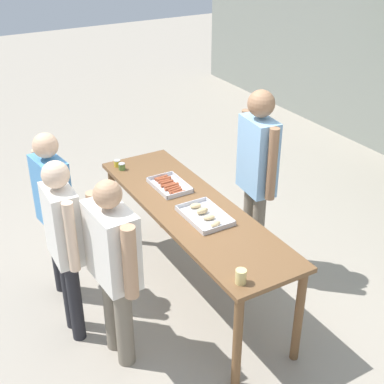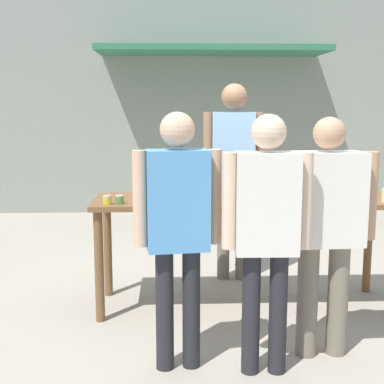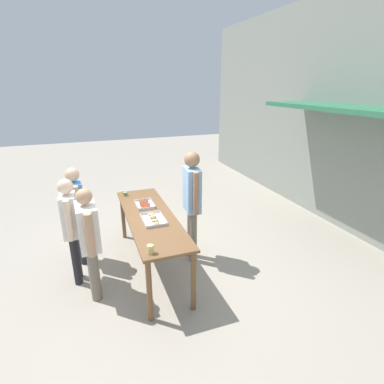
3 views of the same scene
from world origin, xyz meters
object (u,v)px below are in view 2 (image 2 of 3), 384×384
(person_customer_holding_hotdog, at_px, (178,218))
(person_customer_with_cup, at_px, (326,219))
(person_customer_waiting_in_line, at_px, (267,222))
(food_tray_buns, at_px, (269,195))
(food_tray_sausages, at_px, (191,196))
(person_server_behind_table, at_px, (234,163))
(condiment_jar_mustard, at_px, (107,200))
(condiment_jar_ketchup, at_px, (120,200))

(person_customer_holding_hotdog, height_order, person_customer_with_cup, person_customer_holding_hotdog)
(person_customer_waiting_in_line, bearing_deg, food_tray_buns, -99.85)
(food_tray_sausages, bearing_deg, person_customer_waiting_in_line, -70.36)
(food_tray_sausages, xyz_separation_m, person_customer_with_cup, (0.83, -0.91, 0.00))
(food_tray_sausages, relative_size, person_customer_waiting_in_line, 0.26)
(food_tray_buns, relative_size, person_customer_with_cup, 0.30)
(person_server_behind_table, height_order, person_customer_with_cup, person_server_behind_table)
(person_customer_holding_hotdog, height_order, person_customer_waiting_in_line, person_customer_holding_hotdog)
(person_server_behind_table, relative_size, person_customer_with_cup, 1.17)
(person_customer_holding_hotdog, bearing_deg, food_tray_sausages, -103.90)
(condiment_jar_mustard, relative_size, person_customer_waiting_in_line, 0.04)
(food_tray_buns, distance_m, condiment_jar_mustard, 1.30)
(person_customer_with_cup, bearing_deg, condiment_jar_ketchup, -29.16)
(food_tray_buns, bearing_deg, person_customer_with_cup, -77.32)
(food_tray_buns, xyz_separation_m, person_customer_waiting_in_line, (-0.22, -1.14, 0.04))
(condiment_jar_mustard, height_order, person_server_behind_table, person_server_behind_table)
(person_customer_waiting_in_line, bearing_deg, condiment_jar_ketchup, -41.93)
(condiment_jar_ketchup, height_order, person_customer_with_cup, person_customer_with_cup)
(condiment_jar_mustard, height_order, condiment_jar_ketchup, same)
(food_tray_buns, bearing_deg, person_customer_holding_hotdog, -125.59)
(food_tray_sausages, height_order, food_tray_buns, food_tray_buns)
(food_tray_sausages, distance_m, person_server_behind_table, 0.82)
(condiment_jar_ketchup, xyz_separation_m, person_server_behind_table, (0.97, 0.91, 0.18))
(person_server_behind_table, bearing_deg, food_tray_sausages, -115.82)
(food_tray_buns, bearing_deg, food_tray_sausages, -179.80)
(condiment_jar_mustard, relative_size, person_customer_with_cup, 0.04)
(condiment_jar_mustard, bearing_deg, person_customer_with_cup, -24.14)
(food_tray_sausages, relative_size, person_customer_with_cup, 0.27)
(person_server_behind_table, relative_size, person_customer_holding_hotdog, 1.14)
(person_customer_with_cup, bearing_deg, person_customer_holding_hotdog, 5.23)
(condiment_jar_mustard, distance_m, person_customer_with_cup, 1.62)
(condiment_jar_ketchup, height_order, person_server_behind_table, person_server_behind_table)
(food_tray_buns, height_order, person_customer_holding_hotdog, person_customer_holding_hotdog)
(condiment_jar_ketchup, bearing_deg, food_tray_buns, 11.36)
(condiment_jar_mustard, height_order, person_customer_holding_hotdog, person_customer_holding_hotdog)
(person_customer_holding_hotdog, bearing_deg, food_tray_buns, -132.66)
(condiment_jar_ketchup, height_order, person_customer_holding_hotdog, person_customer_holding_hotdog)
(person_customer_holding_hotdog, bearing_deg, person_customer_with_cup, -178.52)
(food_tray_sausages, xyz_separation_m, condiment_jar_ketchup, (-0.55, -0.23, 0.02))
(food_tray_sausages, bearing_deg, person_server_behind_table, 58.33)
(person_customer_waiting_in_line, bearing_deg, person_server_behind_table, -89.23)
(food_tray_buns, distance_m, person_customer_holding_hotdog, 1.29)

